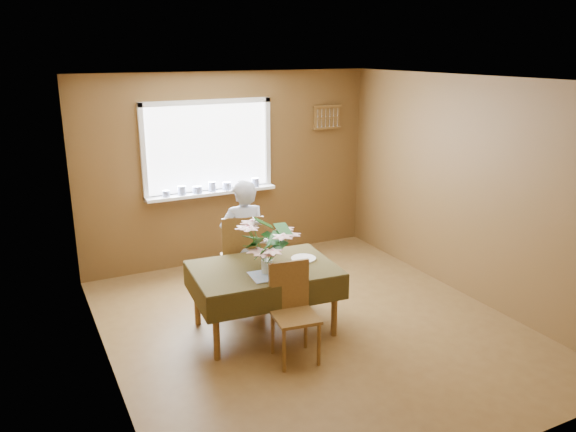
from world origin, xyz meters
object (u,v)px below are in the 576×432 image
dining_table (264,275)px  chair_near (292,307)px  seated_woman (244,244)px  chair_far (242,256)px  flower_bouquet (267,243)px

dining_table → chair_near: (0.03, -0.57, -0.11)m
seated_woman → dining_table: bearing=90.4°
chair_far → flower_bouquet: (-0.08, -0.83, 0.42)m
dining_table → seated_woman: size_ratio=1.03×
seated_woman → flower_bouquet: 0.85m
flower_bouquet → chair_far: bearing=84.5°
chair_far → flower_bouquet: 0.93m
seated_woman → flower_bouquet: (-0.08, -0.80, 0.27)m
chair_far → flower_bouquet: size_ratio=1.93×
chair_near → chair_far: bearing=96.7°
chair_far → seated_woman: 0.16m
chair_far → flower_bouquet: bearing=100.3°
chair_near → seated_woman: (0.02, 1.22, 0.22)m
dining_table → chair_far: (0.04, 0.68, -0.04)m
seated_woman → flower_bouquet: seated_woman is taller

